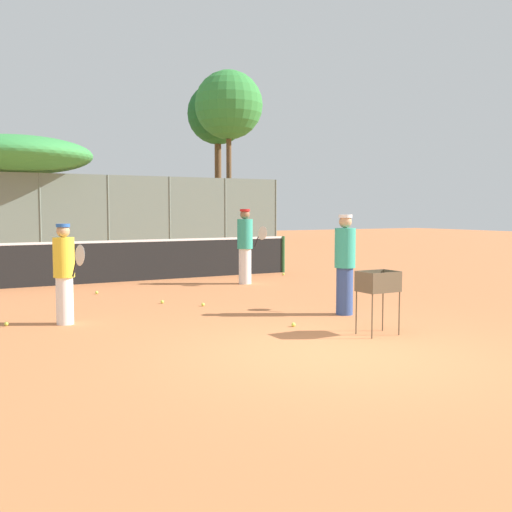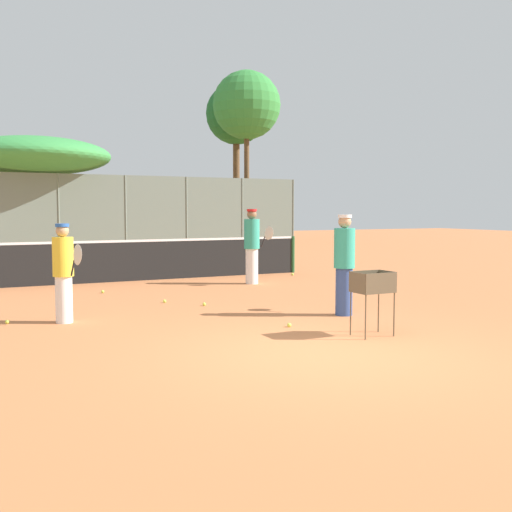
{
  "view_description": "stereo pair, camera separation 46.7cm",
  "coord_description": "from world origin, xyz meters",
  "px_view_note": "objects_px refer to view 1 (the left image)",
  "views": [
    {
      "loc": [
        -4.58,
        -6.15,
        1.84
      ],
      "look_at": [
        0.69,
        3.38,
        1.0
      ],
      "focal_mm": 42.0,
      "sensor_mm": 36.0,
      "label": 1
    },
    {
      "loc": [
        -4.17,
        -6.36,
        1.84
      ],
      "look_at": [
        0.69,
        3.38,
        1.0
      ],
      "focal_mm": 42.0,
      "sensor_mm": 36.0,
      "label": 2
    }
  ],
  "objects_px": {
    "tennis_net": "(129,260)",
    "player_white_outfit": "(64,272)",
    "player_yellow_shirt": "(245,245)",
    "ball_cart": "(378,287)",
    "player_red_cap": "(345,263)"
  },
  "relations": [
    {
      "from": "tennis_net",
      "to": "player_white_outfit",
      "type": "relative_size",
      "value": 5.81
    },
    {
      "from": "player_yellow_shirt",
      "to": "ball_cart",
      "type": "height_order",
      "value": "player_yellow_shirt"
    },
    {
      "from": "player_white_outfit",
      "to": "player_yellow_shirt",
      "type": "bearing_deg",
      "value": 107.16
    },
    {
      "from": "tennis_net",
      "to": "ball_cart",
      "type": "height_order",
      "value": "tennis_net"
    },
    {
      "from": "player_red_cap",
      "to": "player_yellow_shirt",
      "type": "xyz_separation_m",
      "value": [
        0.53,
        4.73,
        0.05
      ]
    },
    {
      "from": "player_white_outfit",
      "to": "player_yellow_shirt",
      "type": "xyz_separation_m",
      "value": [
        5.03,
        3.29,
        0.12
      ]
    },
    {
      "from": "tennis_net",
      "to": "player_white_outfit",
      "type": "xyz_separation_m",
      "value": [
        -2.65,
        -5.19,
        0.28
      ]
    },
    {
      "from": "player_red_cap",
      "to": "tennis_net",
      "type": "bearing_deg",
      "value": 62.65
    },
    {
      "from": "player_white_outfit",
      "to": "ball_cart",
      "type": "distance_m",
      "value": 4.94
    },
    {
      "from": "player_yellow_shirt",
      "to": "tennis_net",
      "type": "bearing_deg",
      "value": -150.34
    },
    {
      "from": "ball_cart",
      "to": "player_red_cap",
      "type": "bearing_deg",
      "value": 68.85
    },
    {
      "from": "player_white_outfit",
      "to": "player_red_cap",
      "type": "bearing_deg",
      "value": 56.15
    },
    {
      "from": "tennis_net",
      "to": "ball_cart",
      "type": "relative_size",
      "value": 9.97
    },
    {
      "from": "player_yellow_shirt",
      "to": "player_white_outfit",
      "type": "bearing_deg",
      "value": -78.37
    },
    {
      "from": "player_white_outfit",
      "to": "player_yellow_shirt",
      "type": "height_order",
      "value": "player_yellow_shirt"
    }
  ]
}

